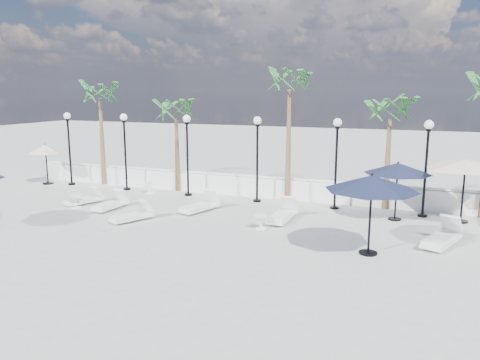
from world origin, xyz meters
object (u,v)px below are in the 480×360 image
at_px(lounger_5, 200,206).
at_px(parasol_navy_mid, 398,169).
at_px(parasol_navy_right, 372,183).
at_px(parasol_cream_small, 45,149).
at_px(lounger_6, 442,238).
at_px(lounger_1, 111,204).
at_px(lounger_3, 84,199).
at_px(lounger_4, 283,215).
at_px(parasol_cream_sq_a, 466,160).
at_px(lounger_2, 132,216).

height_order(lounger_5, parasol_navy_mid, parasol_navy_mid).
distance_m(lounger_5, parasol_navy_right, 7.87).
xyz_separation_m(lounger_5, parasol_cream_small, (-10.22, 2.23, 1.63)).
xyz_separation_m(lounger_6, parasol_navy_mid, (-1.62, 2.69, 1.76)).
bearing_deg(parasol_cream_small, lounger_5, -12.31).
distance_m(lounger_1, lounger_3, 1.70).
height_order(lounger_4, parasol_cream_small, parasol_cream_small).
distance_m(lounger_1, lounger_4, 7.35).
relative_size(parasol_navy_mid, parasol_cream_sq_a, 0.48).
bearing_deg(lounger_5, parasol_cream_sq_a, 29.61).
distance_m(lounger_1, lounger_6, 12.91).
bearing_deg(lounger_1, lounger_4, 10.41).
distance_m(lounger_1, lounger_2, 2.24).
distance_m(parasol_navy_right, parasol_cream_small, 18.03).
bearing_deg(parasol_navy_mid, lounger_6, -58.94).
relative_size(parasol_navy_mid, parasol_navy_right, 0.91).
bearing_deg(lounger_4, parasol_navy_right, -33.95).
bearing_deg(parasol_cream_sq_a, lounger_6, -102.90).
relative_size(lounger_5, parasol_cream_sq_a, 0.39).
bearing_deg(parasol_navy_mid, lounger_2, -157.33).
bearing_deg(lounger_3, lounger_2, -1.36).
distance_m(lounger_1, parasol_navy_right, 11.09).
xyz_separation_m(lounger_6, parasol_navy_right, (-2.12, -1.68, 1.96)).
bearing_deg(lounger_1, lounger_5, 19.39).
bearing_deg(lounger_6, parasol_navy_right, -121.51).
bearing_deg(lounger_5, parasol_cream_small, -175.28).
distance_m(lounger_2, lounger_4, 5.80).
distance_m(lounger_6, parasol_cream_sq_a, 3.98).
xyz_separation_m(lounger_1, parasol_cream_small, (-6.55, 3.30, 1.65)).
height_order(lounger_3, lounger_4, lounger_4).
bearing_deg(lounger_3, parasol_navy_mid, 32.42).
distance_m(lounger_1, lounger_5, 3.82).
bearing_deg(parasol_cream_sq_a, parasol_navy_mid, -166.36).
distance_m(lounger_3, parasol_navy_right, 12.77).
xyz_separation_m(lounger_2, lounger_3, (-3.57, 1.54, -0.00)).
xyz_separation_m(lounger_1, parasol_cream_sq_a, (13.66, 3.30, 2.19)).
relative_size(lounger_4, parasol_navy_right, 0.72).
bearing_deg(parasol_cream_small, parasol_navy_mid, -1.84).
bearing_deg(parasol_navy_mid, lounger_4, -155.90).
height_order(lounger_6, parasol_navy_right, parasol_navy_right).
relative_size(lounger_3, parasol_navy_mid, 0.69).
bearing_deg(lounger_3, parasol_cream_small, 170.73).
height_order(lounger_1, parasol_navy_mid, parasol_navy_mid).
xyz_separation_m(lounger_2, lounger_4, (5.39, 2.13, 0.04)).
bearing_deg(lounger_1, parasol_navy_right, -5.54).
bearing_deg(lounger_2, lounger_5, 76.97).
distance_m(lounger_1, parasol_navy_mid, 11.76).
height_order(lounger_6, parasol_cream_small, parasol_cream_small).
relative_size(lounger_5, parasol_navy_mid, 0.80).
relative_size(lounger_4, lounger_6, 0.93).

